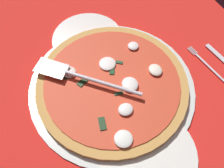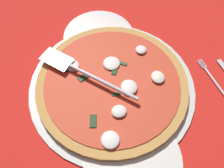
{
  "view_description": "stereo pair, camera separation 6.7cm",
  "coord_description": "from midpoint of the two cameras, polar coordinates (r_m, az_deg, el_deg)",
  "views": [
    {
      "loc": [
        33.3,
        -13.73,
        59.17
      ],
      "look_at": [
        1.91,
        1.55,
        1.96
      ],
      "focal_mm": 39.38,
      "sensor_mm": 36.0,
      "label": 1
    },
    {
      "loc": [
        35.64,
        -7.46,
        59.17
      ],
      "look_at": [
        1.91,
        1.55,
        1.96
      ],
      "focal_mm": 39.38,
      "sensor_mm": 36.0,
      "label": 2
    }
  ],
  "objects": [
    {
      "name": "pizza_pan",
      "position": [
        0.68,
        2.8,
        -0.86
      ],
      "size": [
        45.63,
        45.63,
        0.86
      ],
      "primitive_type": "cylinder",
      "color": "silver",
      "rests_on": "ground_plane"
    },
    {
      "name": "ground_plane",
      "position": [
        0.7,
        1.1,
        -0.22
      ],
      "size": [
        100.1,
        100.1,
        0.8
      ],
      "primitive_type": "cube",
      "color": "red"
    },
    {
      "name": "checker_pattern",
      "position": [
        0.69,
        1.11,
        -0.03
      ],
      "size": [
        100.1,
        100.1,
        0.1
      ],
      "color": "silver",
      "rests_on": "ground_plane"
    },
    {
      "name": "pizza",
      "position": [
        0.67,
        2.92,
        -0.26
      ],
      "size": [
        41.42,
        41.42,
        3.33
      ],
      "color": "tan",
      "rests_on": "pizza_pan"
    },
    {
      "name": "dinner_plate_right",
      "position": [
        0.61,
        8.07,
        -17.31
      ],
      "size": [
        23.37,
        23.37,
        1.0
      ],
      "primitive_type": "cylinder",
      "color": "white",
      "rests_on": "ground_plane"
    },
    {
      "name": "dinner_plate_left",
      "position": [
        0.79,
        -0.64,
        10.86
      ],
      "size": [
        22.17,
        22.17,
        1.0
      ],
      "primitive_type": "cylinder",
      "color": "silver",
      "rests_on": "ground_plane"
    },
    {
      "name": "pizza_server",
      "position": [
        0.66,
        -3.68,
        2.44
      ],
      "size": [
        23.35,
        23.26,
        1.0
      ],
      "rotation": [
        0.0,
        0.0,
        3.92
      ],
      "color": "silver",
      "rests_on": "pizza"
    }
  ]
}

